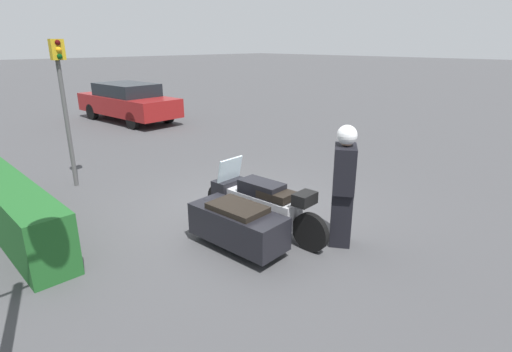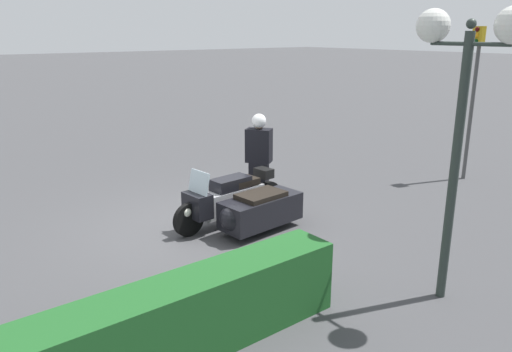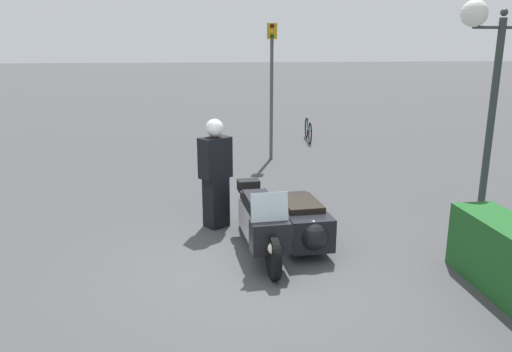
{
  "view_description": "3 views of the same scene",
  "coord_description": "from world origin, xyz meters",
  "px_view_note": "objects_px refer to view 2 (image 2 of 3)",
  "views": [
    {
      "loc": [
        -5.06,
        4.53,
        3.02
      ],
      "look_at": [
        -0.54,
        0.14,
        0.9
      ],
      "focal_mm": 28.0,
      "sensor_mm": 36.0,
      "label": 1
    },
    {
      "loc": [
        4.36,
        7.5,
        3.49
      ],
      "look_at": [
        -1.01,
        0.71,
        0.98
      ],
      "focal_mm": 35.0,
      "sensor_mm": 36.0,
      "label": 2
    },
    {
      "loc": [
        6.33,
        -0.69,
        3.1
      ],
      "look_at": [
        -0.66,
        0.19,
        1.23
      ],
      "focal_mm": 35.0,
      "sensor_mm": 36.0,
      "label": 3
    }
  ],
  "objects_px": {
    "hedge_bush_curbside": "(169,325)",
    "twin_lamp_post": "(467,64)",
    "traffic_light_far": "(474,82)",
    "police_motorcycle": "(244,205)",
    "officer_rider": "(259,156)"
  },
  "relations": [
    {
      "from": "police_motorcycle",
      "to": "twin_lamp_post",
      "type": "bearing_deg",
      "value": 95.99
    },
    {
      "from": "police_motorcycle",
      "to": "hedge_bush_curbside",
      "type": "distance_m",
      "value": 3.92
    },
    {
      "from": "hedge_bush_curbside",
      "to": "twin_lamp_post",
      "type": "bearing_deg",
      "value": 163.9
    },
    {
      "from": "twin_lamp_post",
      "to": "police_motorcycle",
      "type": "bearing_deg",
      "value": -79.78
    },
    {
      "from": "officer_rider",
      "to": "twin_lamp_post",
      "type": "relative_size",
      "value": 0.5
    },
    {
      "from": "traffic_light_far",
      "to": "hedge_bush_curbside",
      "type": "bearing_deg",
      "value": 19.15
    },
    {
      "from": "police_motorcycle",
      "to": "traffic_light_far",
      "type": "xyz_separation_m",
      "value": [
        -6.19,
        0.76,
        1.9
      ]
    },
    {
      "from": "police_motorcycle",
      "to": "officer_rider",
      "type": "height_order",
      "value": "officer_rider"
    },
    {
      "from": "traffic_light_far",
      "to": "police_motorcycle",
      "type": "bearing_deg",
      "value": 0.82
    },
    {
      "from": "hedge_bush_curbside",
      "to": "officer_rider",
      "type": "bearing_deg",
      "value": -138.88
    },
    {
      "from": "officer_rider",
      "to": "traffic_light_far",
      "type": "relative_size",
      "value": 0.52
    },
    {
      "from": "twin_lamp_post",
      "to": "officer_rider",
      "type": "bearing_deg",
      "value": -96.09
    },
    {
      "from": "hedge_bush_curbside",
      "to": "traffic_light_far",
      "type": "bearing_deg",
      "value": -168.71
    },
    {
      "from": "police_motorcycle",
      "to": "twin_lamp_post",
      "type": "relative_size",
      "value": 0.68
    },
    {
      "from": "police_motorcycle",
      "to": "twin_lamp_post",
      "type": "height_order",
      "value": "twin_lamp_post"
    }
  ]
}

